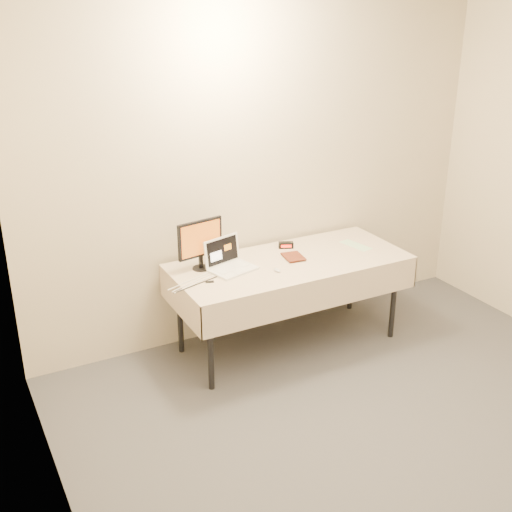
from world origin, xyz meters
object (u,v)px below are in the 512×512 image
laptop (228,262)px  monitor (200,241)px  table (290,268)px  book (285,248)px

laptop → monitor: bearing=137.9°
table → laptop: bearing=170.3°
laptop → book: (0.47, -0.04, 0.04)m
laptop → table: bearing=-25.1°
table → monitor: bearing=165.3°
laptop → book: 0.47m
monitor → book: bearing=-21.4°
laptop → monitor: (-0.18, 0.09, 0.17)m
table → book: size_ratio=9.53×
table → monitor: 0.75m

